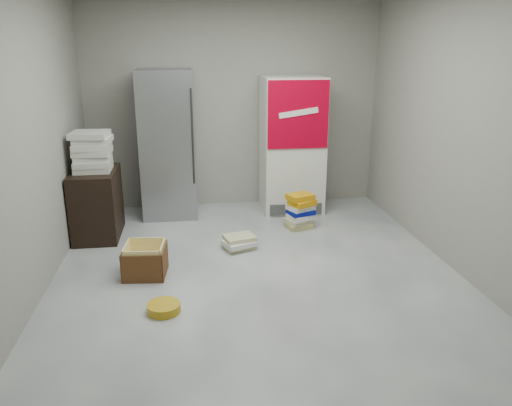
{
  "coord_description": "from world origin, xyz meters",
  "views": [
    {
      "loc": [
        -0.62,
        -4.4,
        2.17
      ],
      "look_at": [
        0.07,
        0.7,
        0.55
      ],
      "focal_mm": 35.0,
      "sensor_mm": 36.0,
      "label": 1
    }
  ],
  "objects_px": {
    "phonebook_stack_main": "(300,211)",
    "cardboard_box": "(145,262)",
    "coke_cooler": "(292,145)",
    "steel_fridge": "(168,144)",
    "wood_shelf": "(97,204)"
  },
  "relations": [
    {
      "from": "wood_shelf",
      "to": "steel_fridge",
      "type": "bearing_deg",
      "value": 41.31
    },
    {
      "from": "steel_fridge",
      "to": "wood_shelf",
      "type": "distance_m",
      "value": 1.23
    },
    {
      "from": "cardboard_box",
      "to": "phonebook_stack_main",
      "type": "bearing_deg",
      "value": 36.53
    },
    {
      "from": "steel_fridge",
      "to": "coke_cooler",
      "type": "relative_size",
      "value": 1.06
    },
    {
      "from": "coke_cooler",
      "to": "phonebook_stack_main",
      "type": "relative_size",
      "value": 4.1
    },
    {
      "from": "phonebook_stack_main",
      "to": "cardboard_box",
      "type": "bearing_deg",
      "value": -169.39
    },
    {
      "from": "coke_cooler",
      "to": "cardboard_box",
      "type": "relative_size",
      "value": 4.13
    },
    {
      "from": "coke_cooler",
      "to": "phonebook_stack_main",
      "type": "bearing_deg",
      "value": -93.02
    },
    {
      "from": "phonebook_stack_main",
      "to": "cardboard_box",
      "type": "xyz_separation_m",
      "value": [
        -1.81,
        -1.11,
        -0.09
      ]
    },
    {
      "from": "steel_fridge",
      "to": "phonebook_stack_main",
      "type": "distance_m",
      "value": 1.94
    },
    {
      "from": "steel_fridge",
      "to": "cardboard_box",
      "type": "height_order",
      "value": "steel_fridge"
    },
    {
      "from": "cardboard_box",
      "to": "coke_cooler",
      "type": "bearing_deg",
      "value": 50.79
    },
    {
      "from": "coke_cooler",
      "to": "wood_shelf",
      "type": "xyz_separation_m",
      "value": [
        -2.48,
        -0.72,
        -0.5
      ]
    },
    {
      "from": "phonebook_stack_main",
      "to": "wood_shelf",
      "type": "bearing_deg",
      "value": 157.64
    },
    {
      "from": "wood_shelf",
      "to": "phonebook_stack_main",
      "type": "xyz_separation_m",
      "value": [
        2.44,
        -0.07,
        -0.18
      ]
    }
  ]
}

